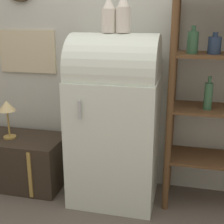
# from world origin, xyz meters

# --- Properties ---
(ground_plane) EXTENTS (12.00, 12.00, 0.00)m
(ground_plane) POSITION_xyz_m (0.00, 0.00, 0.00)
(ground_plane) COLOR #60564C
(wall_back) EXTENTS (7.00, 0.09, 2.70)m
(wall_back) POSITION_xyz_m (-0.01, 0.57, 1.35)
(wall_back) COLOR #B7B7AD
(wall_back) RESTS_ON ground_plane
(refrigerator) EXTENTS (0.68, 0.60, 1.36)m
(refrigerator) POSITION_xyz_m (-0.00, 0.27, 0.70)
(refrigerator) COLOR silver
(refrigerator) RESTS_ON ground_plane
(suitcase_trunk) EXTENTS (0.80, 0.47, 0.45)m
(suitcase_trunk) POSITION_xyz_m (-0.88, 0.28, 0.22)
(suitcase_trunk) COLOR #33281E
(suitcase_trunk) RESTS_ON ground_plane
(shelf_unit) EXTENTS (0.64, 0.38, 1.62)m
(shelf_unit) POSITION_xyz_m (0.73, 0.34, 0.94)
(shelf_unit) COLOR brown
(shelf_unit) RESTS_ON ground_plane
(vase_left) EXTENTS (0.10, 0.10, 0.26)m
(vase_left) POSITION_xyz_m (-0.05, 0.26, 1.48)
(vase_left) COLOR silver
(vase_left) RESTS_ON refrigerator
(vase_center) EXTENTS (0.10, 0.10, 0.28)m
(vase_center) POSITION_xyz_m (0.06, 0.26, 1.48)
(vase_center) COLOR silver
(vase_center) RESTS_ON refrigerator
(desk_lamp) EXTENTS (0.15, 0.15, 0.34)m
(desk_lamp) POSITION_xyz_m (-0.95, 0.26, 0.71)
(desk_lamp) COLOR #AD8942
(desk_lamp) RESTS_ON suitcase_trunk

